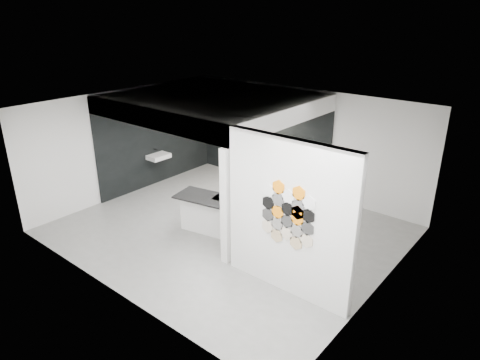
% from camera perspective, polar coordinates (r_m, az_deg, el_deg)
% --- Properties ---
extents(floor, '(7.00, 6.00, 0.01)m').
position_cam_1_polar(floor, '(9.79, -1.58, -6.66)').
color(floor, slate).
extents(partition_panel, '(2.45, 0.15, 2.80)m').
position_cam_1_polar(partition_panel, '(7.24, 6.50, -5.11)').
color(partition_panel, silver).
rests_on(partition_panel, floor).
extents(bay_clad_back, '(4.40, 0.04, 2.35)m').
position_cam_1_polar(bay_clad_back, '(12.24, 2.88, 5.26)').
color(bay_clad_back, black).
rests_on(bay_clad_back, floor).
extents(bay_clad_left, '(0.04, 4.00, 2.35)m').
position_cam_1_polar(bay_clad_left, '(12.31, -10.88, 4.98)').
color(bay_clad_left, black).
rests_on(bay_clad_left, floor).
extents(bulkhead, '(4.40, 4.00, 0.40)m').
position_cam_1_polar(bulkhead, '(10.43, -3.56, 10.11)').
color(bulkhead, silver).
rests_on(bulkhead, corner_column).
extents(corner_column, '(0.16, 0.16, 2.35)m').
position_cam_1_polar(corner_column, '(8.10, -1.91, -3.69)').
color(corner_column, silver).
rests_on(corner_column, floor).
extents(fascia_beam, '(4.40, 0.16, 0.40)m').
position_cam_1_polar(fascia_beam, '(9.15, -11.82, 8.03)').
color(fascia_beam, silver).
rests_on(fascia_beam, corner_column).
extents(wall_basin, '(0.40, 0.60, 0.12)m').
position_cam_1_polar(wall_basin, '(12.11, -10.79, 3.10)').
color(wall_basin, silver).
rests_on(wall_basin, bay_clad_left).
extents(display_shelf, '(3.00, 0.15, 0.04)m').
position_cam_1_polar(display_shelf, '(12.07, 2.98, 5.64)').
color(display_shelf, black).
rests_on(display_shelf, bay_clad_back).
extents(kitchen_island, '(1.71, 1.01, 1.29)m').
position_cam_1_polar(kitchen_island, '(9.54, -3.61, -4.50)').
color(kitchen_island, silver).
rests_on(kitchen_island, floor).
extents(stockpot, '(0.30, 0.30, 0.18)m').
position_cam_1_polar(stockpot, '(12.85, -1.89, 7.19)').
color(stockpot, black).
rests_on(stockpot, display_shelf).
extents(kettle, '(0.21, 0.21, 0.15)m').
position_cam_1_polar(kettle, '(11.42, 7.68, 5.01)').
color(kettle, black).
rests_on(kettle, display_shelf).
extents(glass_bowl, '(0.13, 0.13, 0.09)m').
position_cam_1_polar(glass_bowl, '(11.34, 8.48, 4.68)').
color(glass_bowl, gray).
rests_on(glass_bowl, display_shelf).
extents(glass_vase, '(0.12, 0.12, 0.14)m').
position_cam_1_polar(glass_vase, '(11.33, 8.49, 4.81)').
color(glass_vase, gray).
rests_on(glass_vase, display_shelf).
extents(bottle_dark, '(0.06, 0.06, 0.16)m').
position_cam_1_polar(bottle_dark, '(12.32, 1.16, 6.49)').
color(bottle_dark, black).
rests_on(bottle_dark, display_shelf).
extents(utensil_cup, '(0.11, 0.11, 0.11)m').
position_cam_1_polar(utensil_cup, '(12.37, 0.89, 6.43)').
color(utensil_cup, black).
rests_on(utensil_cup, display_shelf).
extents(hex_tile_cluster, '(1.04, 0.02, 1.16)m').
position_cam_1_polar(hex_tile_cluster, '(7.11, 6.38, -4.68)').
color(hex_tile_cluster, beige).
rests_on(hex_tile_cluster, partition_panel).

